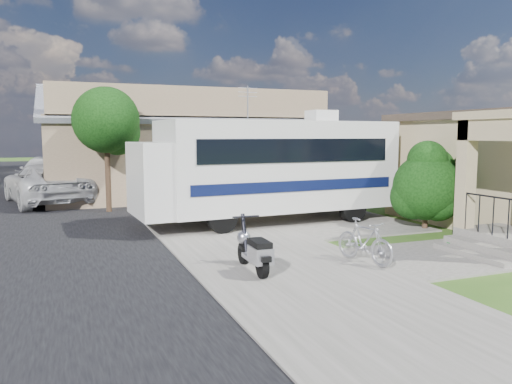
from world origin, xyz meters
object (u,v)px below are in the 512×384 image
object	(u,v)px
van	(44,172)
bicycle	(364,244)
garden_hose	(453,246)
shrub	(427,184)
motorhome	(269,166)
scooter	(254,251)
pickup_truck	(47,183)

from	to	relation	value
van	bicycle	bearing A→B (deg)	-63.20
van	garden_hose	distance (m)	22.41
van	garden_hose	xyz separation A→B (m)	(9.93, -20.08, -0.72)
shrub	garden_hose	world-z (taller)	shrub
motorhome	van	size ratio (longest dim) A/B	1.54
shrub	scooter	xyz separation A→B (m)	(-6.62, -2.78, -0.88)
shrub	scooter	world-z (taller)	shrub
scooter	pickup_truck	bearing A→B (deg)	109.23
scooter	van	size ratio (longest dim) A/B	0.30
scooter	garden_hose	size ratio (longest dim) A/B	4.76
bicycle	van	distance (m)	21.75
bicycle	van	xyz separation A→B (m)	(-6.96, 20.61, 0.32)
bicycle	motorhome	bearing A→B (deg)	75.87
motorhome	garden_hose	distance (m)	6.10
bicycle	van	size ratio (longest dim) A/B	0.29
scooter	garden_hose	distance (m)	5.49
garden_hose	shrub	bearing A→B (deg)	64.59
shrub	garden_hose	xyz separation A→B (m)	(-1.15, -2.42, -1.29)
pickup_truck	van	bearing A→B (deg)	-99.40
pickup_truck	van	size ratio (longest dim) A/B	1.09
pickup_truck	shrub	bearing A→B (deg)	124.31
shrub	garden_hose	bearing A→B (deg)	-115.41
motorhome	bicycle	world-z (taller)	motorhome
pickup_truck	garden_hose	bearing A→B (deg)	115.17
scooter	shrub	bearing A→B (deg)	24.43
bicycle	garden_hose	bearing A→B (deg)	-2.71
motorhome	pickup_truck	xyz separation A→B (m)	(-6.78, 7.70, -1.00)
motorhome	shrub	world-z (taller)	motorhome
garden_hose	motorhome	bearing A→B (deg)	119.18
scooter	garden_hose	xyz separation A→B (m)	(5.47, 0.36, -0.41)
scooter	pickup_truck	world-z (taller)	pickup_truck
bicycle	scooter	bearing A→B (deg)	163.10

